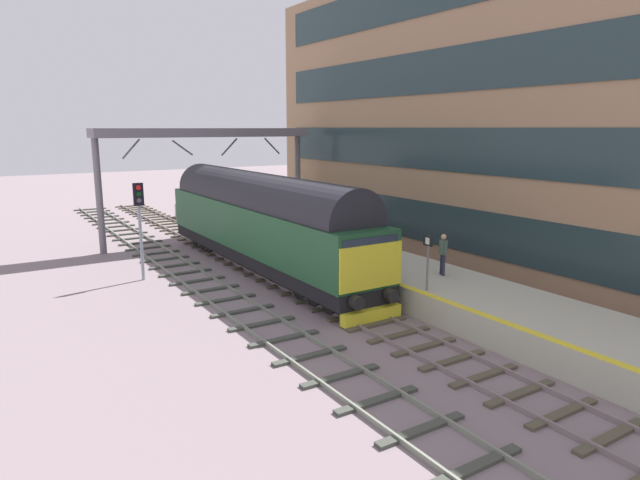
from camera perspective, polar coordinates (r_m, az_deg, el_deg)
ground_plane at (r=23.74m, az=-2.19°, el=-4.97°), size 140.00×140.00×0.00m
track_main at (r=23.72m, az=-2.19°, el=-4.85°), size 2.50×60.00×0.15m
track_adjacent_west at (r=22.31m, az=-9.71°, el=-6.07°), size 2.50×60.00×0.15m
station_platform at (r=25.52m, az=4.83°, el=-2.66°), size 4.00×44.00×1.01m
station_building at (r=27.49m, az=20.91°, el=12.12°), size 5.03×37.18×14.75m
diesel_locomotive at (r=26.30m, az=-6.16°, el=2.14°), size 2.74×17.68×4.68m
signal_post_near at (r=25.60m, az=-18.15°, el=2.16°), size 0.44×0.22×4.39m
platform_number_sign at (r=19.91m, az=11.09°, el=-1.48°), size 0.10×0.44×2.00m
waiting_passenger at (r=22.25m, az=12.62°, el=-1.07°), size 0.45×0.48×1.64m
overhead_footbridge at (r=33.25m, az=-11.70°, el=10.17°), size 12.65×2.00×6.71m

